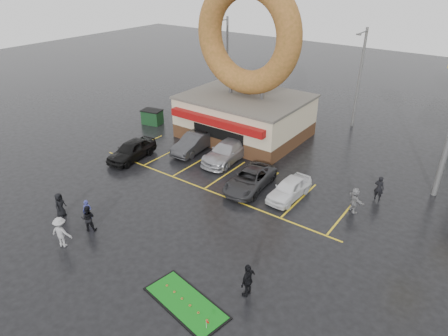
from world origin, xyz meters
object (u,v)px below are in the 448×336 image
Objects in this scene: streetlight_left at (227,58)px; putting_green at (186,303)px; car_dgrey at (194,143)px; person_blue at (88,212)px; person_cameraman at (248,280)px; dumpster at (152,117)px; car_black at (132,150)px; car_grey at (250,179)px; car_white at (289,189)px; streetlight_mid at (359,76)px; donut_shop at (246,87)px; car_silver at (227,151)px.

streetlight_left is 30.08m from putting_green.
car_dgrey is 11.60m from person_blue.
person_cameraman is 3.05m from putting_green.
dumpster is at bearing -124.15° from person_cameraman.
person_cameraman is (15.37, -6.78, 0.13)m from car_black.
car_grey is 2.83m from car_white.
dumpster reaches higher than putting_green.
streetlight_mid is 1.86× the size of car_grey.
car_white is 2.20× the size of person_cameraman.
car_grey is (12.47, -14.54, -4.11)m from streetlight_left.
car_black is (-4.55, -9.26, -3.70)m from donut_shop.
person_blue reaches higher than car_grey.
car_black is at bearing 86.34° from person_blue.
putting_green is at bearing -53.47° from dumpster.
dumpster is (-7.28, 2.44, -0.11)m from car_dgrey.
streetlight_left is 14.04m from streetlight_mid.
car_black is at bearing 146.31° from putting_green.
person_cameraman is at bearing -46.38° from dumpster.
car_silver is 15.05m from putting_green.
car_black reaches higher than person_blue.
person_blue is (4.44, -7.51, -0.00)m from car_black.
car_grey is at bearing -147.83° from person_cameraman.
donut_shop reaches higher than car_grey.
car_grey is 1.07× the size of putting_green.
putting_green is (8.83, -18.18, -4.43)m from donut_shop.
car_silver is 10.67m from dumpster.
person_cameraman is at bearing 47.18° from putting_green.
streetlight_mid is at bearing 94.01° from putting_green.
streetlight_left reaches higher than car_black.
car_black reaches higher than putting_green.
streetlight_mid reaches higher than car_white.
car_dgrey is 16.38m from person_cameraman.
person_blue is 0.85× the size of person_cameraman.
car_grey reaches higher than putting_green.
car_black is (2.45, -16.20, -4.02)m from streetlight_left.
putting_green is (0.57, -11.08, -0.64)m from car_white.
donut_shop is at bearing 70.16° from car_dgrey.
car_black is 16.10m from putting_green.
person_cameraman is at bearing -62.96° from car_grey.
person_cameraman is (2.56, -8.94, 0.22)m from car_white.
streetlight_left is 1.86× the size of car_grey.
person_cameraman is 0.39× the size of putting_green.
person_blue is at bearing -128.07° from car_white.
car_black is 7.71m from dumpster.
person_cameraman reaches higher than car_dgrey.
car_white is (8.26, -7.10, -3.79)m from donut_shop.
dumpster is (-8.68, 13.96, -0.11)m from person_blue.
person_cameraman reaches higher than person_blue.
dumpster is (-14.26, 4.78, -0.02)m from car_grey.
person_blue reaches higher than dumpster.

